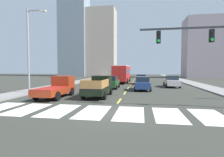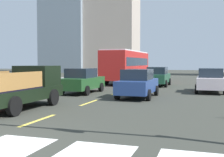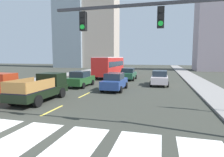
{
  "view_description": "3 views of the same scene",
  "coord_description": "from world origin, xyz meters",
  "px_view_note": "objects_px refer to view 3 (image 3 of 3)",
  "views": [
    {
      "loc": [
        1.83,
        -10.63,
        2.67
      ],
      "look_at": [
        -2.52,
        15.36,
        1.26
      ],
      "focal_mm": 28.52,
      "sensor_mm": 36.0,
      "label": 1
    },
    {
      "loc": [
        5.79,
        -5.31,
        2.12
      ],
      "look_at": [
        1.29,
        8.9,
        1.3
      ],
      "focal_mm": 46.94,
      "sensor_mm": 36.0,
      "label": 2
    },
    {
      "loc": [
        6.44,
        -6.12,
        3.23
      ],
      "look_at": [
        1.75,
        11.72,
        1.19
      ],
      "focal_mm": 30.57,
      "sensor_mm": 36.0,
      "label": 3
    }
  ],
  "objects_px": {
    "sedan_mid": "(80,79)",
    "traffic_signal_gantry": "(189,33)",
    "sedan_far": "(160,78)",
    "pickup_stakebed": "(43,88)",
    "city_bus": "(110,65)",
    "sedan_near_left": "(115,82)",
    "sedan_near_right": "(128,74)"
  },
  "relations": [
    {
      "from": "sedan_far",
      "to": "traffic_signal_gantry",
      "type": "bearing_deg",
      "value": -85.53
    },
    {
      "from": "sedan_near_left",
      "to": "traffic_signal_gantry",
      "type": "bearing_deg",
      "value": -59.95
    },
    {
      "from": "city_bus",
      "to": "sedan_mid",
      "type": "bearing_deg",
      "value": -90.88
    },
    {
      "from": "city_bus",
      "to": "sedan_near_left",
      "type": "bearing_deg",
      "value": -71.63
    },
    {
      "from": "sedan_mid",
      "to": "sedan_near_right",
      "type": "distance_m",
      "value": 8.78
    },
    {
      "from": "sedan_near_right",
      "to": "traffic_signal_gantry",
      "type": "height_order",
      "value": "traffic_signal_gantry"
    },
    {
      "from": "traffic_signal_gantry",
      "to": "sedan_far",
      "type": "bearing_deg",
      "value": 94.85
    },
    {
      "from": "sedan_near_left",
      "to": "sedan_near_right",
      "type": "relative_size",
      "value": 1.0
    },
    {
      "from": "pickup_stakebed",
      "to": "sedan_near_left",
      "type": "relative_size",
      "value": 1.18
    },
    {
      "from": "sedan_mid",
      "to": "sedan_near_right",
      "type": "height_order",
      "value": "same"
    },
    {
      "from": "sedan_mid",
      "to": "traffic_signal_gantry",
      "type": "relative_size",
      "value": 0.51
    },
    {
      "from": "pickup_stakebed",
      "to": "sedan_near_right",
      "type": "relative_size",
      "value": 1.18
    },
    {
      "from": "sedan_far",
      "to": "traffic_signal_gantry",
      "type": "height_order",
      "value": "traffic_signal_gantry"
    },
    {
      "from": "pickup_stakebed",
      "to": "sedan_far",
      "type": "xyz_separation_m",
      "value": [
        8.51,
        10.2,
        -0.08
      ]
    },
    {
      "from": "sedan_mid",
      "to": "sedan_near_right",
      "type": "bearing_deg",
      "value": 62.0
    },
    {
      "from": "pickup_stakebed",
      "to": "sedan_mid",
      "type": "distance_m",
      "value": 6.94
    },
    {
      "from": "pickup_stakebed",
      "to": "city_bus",
      "type": "height_order",
      "value": "city_bus"
    },
    {
      "from": "city_bus",
      "to": "sedan_far",
      "type": "distance_m",
      "value": 11.36
    },
    {
      "from": "sedan_near_left",
      "to": "sedan_far",
      "type": "xyz_separation_m",
      "value": [
        4.25,
        4.63,
        0.0
      ]
    },
    {
      "from": "city_bus",
      "to": "sedan_near_left",
      "type": "xyz_separation_m",
      "value": [
        3.94,
        -12.43,
        -1.09
      ]
    },
    {
      "from": "pickup_stakebed",
      "to": "city_bus",
      "type": "bearing_deg",
      "value": 88.75
    },
    {
      "from": "sedan_far",
      "to": "traffic_signal_gantry",
      "type": "relative_size",
      "value": 0.51
    },
    {
      "from": "sedan_near_right",
      "to": "city_bus",
      "type": "bearing_deg",
      "value": 139.88
    },
    {
      "from": "sedan_near_left",
      "to": "sedan_mid",
      "type": "bearing_deg",
      "value": 163.29
    },
    {
      "from": "sedan_mid",
      "to": "traffic_signal_gantry",
      "type": "xyz_separation_m",
      "value": [
        9.74,
        -11.28,
        3.32
      ]
    },
    {
      "from": "pickup_stakebed",
      "to": "sedan_near_left",
      "type": "distance_m",
      "value": 7.01
    },
    {
      "from": "sedan_near_right",
      "to": "traffic_signal_gantry",
      "type": "distance_m",
      "value": 20.17
    },
    {
      "from": "sedan_mid",
      "to": "traffic_signal_gantry",
      "type": "height_order",
      "value": "traffic_signal_gantry"
    },
    {
      "from": "sedan_near_left",
      "to": "city_bus",
      "type": "bearing_deg",
      "value": 108.7
    },
    {
      "from": "sedan_mid",
      "to": "sedan_near_left",
      "type": "distance_m",
      "value": 4.48
    },
    {
      "from": "pickup_stakebed",
      "to": "sedan_far",
      "type": "relative_size",
      "value": 1.18
    },
    {
      "from": "city_bus",
      "to": "sedan_near_left",
      "type": "distance_m",
      "value": 13.09
    }
  ]
}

